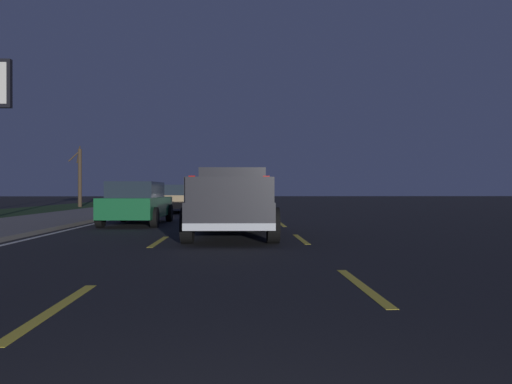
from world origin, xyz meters
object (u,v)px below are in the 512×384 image
object	(u,v)px
pickup_truck	(232,202)
sedan_green	(137,203)
sedan_silver	(232,198)
sedan_tan	(174,198)
sedan_white	(238,195)
bare_tree_far	(80,176)

from	to	relation	value
pickup_truck	sedan_green	size ratio (longest dim) A/B	1.23
sedan_green	sedan_silver	xyz separation A→B (m)	(9.98, -3.34, 0.00)
sedan_tan	sedan_white	bearing A→B (deg)	-12.37
sedan_tan	sedan_silver	bearing A→B (deg)	-76.35
sedan_silver	sedan_white	distance (m)	15.67
pickup_truck	sedan_green	distance (m)	5.42
bare_tree_far	sedan_green	bearing A→B (deg)	-156.08
sedan_silver	sedan_white	size ratio (longest dim) A/B	1.00
sedan_white	bare_tree_far	size ratio (longest dim) A/B	0.97
sedan_tan	sedan_silver	world-z (taller)	same
pickup_truck	bare_tree_far	xyz separation A→B (m)	(22.68, 11.72, 1.43)
sedan_tan	bare_tree_far	distance (m)	12.61
sedan_green	sedan_white	xyz separation A→B (m)	(25.64, -3.70, 0.00)
sedan_tan	bare_tree_far	bearing A→B (deg)	41.66
bare_tree_far	sedan_tan	bearing A→B (deg)	-138.34
sedan_green	sedan_tan	size ratio (longest dim) A/B	1.01
pickup_truck	sedan_silver	distance (m)	14.12
sedan_white	pickup_truck	bearing A→B (deg)	179.61
pickup_truck	sedan_white	size ratio (longest dim) A/B	1.23
sedan_white	bare_tree_far	distance (m)	13.97
sedan_green	sedan_white	size ratio (longest dim) A/B	1.00
pickup_truck	bare_tree_far	world-z (taller)	bare_tree_far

